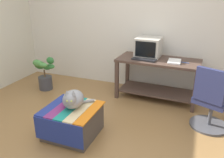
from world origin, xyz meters
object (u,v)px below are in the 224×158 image
(keyboard, at_px, (144,59))
(book, at_px, (174,61))
(potted_plant, at_px, (45,75))
(tv_monitor, at_px, (148,48))
(cat, at_px, (73,99))
(office_chair, at_px, (211,103))
(ottoman_with_blanket, at_px, (72,121))
(desk, at_px, (158,72))

(keyboard, xyz_separation_m, book, (0.48, 0.08, -0.00))
(book, height_order, potted_plant, book)
(tv_monitor, distance_m, keyboard, 0.28)
(cat, relative_size, office_chair, 0.50)
(ottoman_with_blanket, relative_size, office_chair, 0.74)
(ottoman_with_blanket, distance_m, cat, 0.31)
(keyboard, bearing_deg, office_chair, -20.73)
(tv_monitor, bearing_deg, potted_plant, -163.04)
(keyboard, height_order, cat, keyboard)
(desk, xyz_separation_m, tv_monitor, (-0.21, 0.11, 0.38))
(tv_monitor, height_order, potted_plant, tv_monitor)
(book, height_order, cat, book)
(desk, relative_size, tv_monitor, 3.23)
(ottoman_with_blanket, bearing_deg, potted_plant, 138.11)
(potted_plant, bearing_deg, cat, -40.81)
(desk, relative_size, cat, 3.10)
(desk, height_order, cat, desk)
(desk, distance_m, office_chair, 1.10)
(tv_monitor, distance_m, potted_plant, 2.00)
(desk, bearing_deg, book, -10.03)
(tv_monitor, height_order, ottoman_with_blanket, tv_monitor)
(tv_monitor, height_order, book, tv_monitor)
(cat, height_order, potted_plant, cat)
(tv_monitor, bearing_deg, book, -17.26)
(office_chair, bearing_deg, cat, 48.85)
(keyboard, relative_size, office_chair, 0.45)
(desk, distance_m, book, 0.36)
(book, bearing_deg, office_chair, -49.51)
(tv_monitor, xyz_separation_m, cat, (-0.58, -1.59, -0.36))
(desk, xyz_separation_m, ottoman_with_blanket, (-0.81, -1.51, -0.29))
(desk, relative_size, office_chair, 1.56)
(ottoman_with_blanket, xyz_separation_m, potted_plant, (-1.25, 1.12, 0.09))
(tv_monitor, bearing_deg, keyboard, -90.37)
(book, xyz_separation_m, potted_plant, (-2.32, -0.33, -0.43))
(book, distance_m, potted_plant, 2.38)
(ottoman_with_blanket, relative_size, potted_plant, 1.02)
(book, relative_size, potted_plant, 0.45)
(book, relative_size, ottoman_with_blanket, 0.44)
(tv_monitor, distance_m, ottoman_with_blanket, 1.85)
(potted_plant, distance_m, office_chair, 2.93)
(desk, height_order, potted_plant, desk)
(tv_monitor, relative_size, potted_plant, 0.67)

